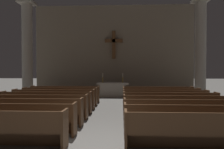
# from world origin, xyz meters

# --- Properties ---
(ground_plane) EXTENTS (80.00, 80.00, 0.00)m
(ground_plane) POSITION_xyz_m (0.00, 0.00, 0.00)
(ground_plane) COLOR slate
(pew_left_row_2) EXTENTS (4.00, 0.50, 0.95)m
(pew_left_row_2) POSITION_xyz_m (-2.70, 1.00, 0.48)
(pew_left_row_2) COLOR brown
(pew_left_row_2) RESTS_ON ground
(pew_left_row_3) EXTENTS (4.00, 0.50, 0.95)m
(pew_left_row_3) POSITION_xyz_m (-2.70, 2.04, 0.48)
(pew_left_row_3) COLOR brown
(pew_left_row_3) RESTS_ON ground
(pew_left_row_4) EXTENTS (4.00, 0.50, 0.95)m
(pew_left_row_4) POSITION_xyz_m (-2.70, 3.07, 0.48)
(pew_left_row_4) COLOR brown
(pew_left_row_4) RESTS_ON ground
(pew_left_row_5) EXTENTS (4.00, 0.50, 0.95)m
(pew_left_row_5) POSITION_xyz_m (-2.70, 4.11, 0.48)
(pew_left_row_5) COLOR brown
(pew_left_row_5) RESTS_ON ground
(pew_left_row_6) EXTENTS (4.00, 0.50, 0.95)m
(pew_left_row_6) POSITION_xyz_m (-2.70, 5.15, 0.48)
(pew_left_row_6) COLOR brown
(pew_left_row_6) RESTS_ON ground
(pew_left_row_7) EXTENTS (4.00, 0.50, 0.95)m
(pew_left_row_7) POSITION_xyz_m (-2.70, 6.19, 0.48)
(pew_left_row_7) COLOR brown
(pew_left_row_7) RESTS_ON ground
(pew_left_row_8) EXTENTS (4.00, 0.50, 0.95)m
(pew_left_row_8) POSITION_xyz_m (-2.70, 7.23, 0.48)
(pew_left_row_8) COLOR brown
(pew_left_row_8) RESTS_ON ground
(pew_right_row_1) EXTENTS (4.00, 0.50, 0.95)m
(pew_right_row_1) POSITION_xyz_m (2.70, -0.04, 0.48)
(pew_right_row_1) COLOR brown
(pew_right_row_1) RESTS_ON ground
(pew_right_row_2) EXTENTS (4.00, 0.50, 0.95)m
(pew_right_row_2) POSITION_xyz_m (2.70, 1.00, 0.48)
(pew_right_row_2) COLOR brown
(pew_right_row_2) RESTS_ON ground
(pew_right_row_3) EXTENTS (4.00, 0.50, 0.95)m
(pew_right_row_3) POSITION_xyz_m (2.70, 2.04, 0.48)
(pew_right_row_3) COLOR brown
(pew_right_row_3) RESTS_ON ground
(pew_right_row_4) EXTENTS (4.00, 0.50, 0.95)m
(pew_right_row_4) POSITION_xyz_m (2.70, 3.07, 0.48)
(pew_right_row_4) COLOR brown
(pew_right_row_4) RESTS_ON ground
(pew_right_row_5) EXTENTS (4.00, 0.50, 0.95)m
(pew_right_row_5) POSITION_xyz_m (2.70, 4.11, 0.48)
(pew_right_row_5) COLOR brown
(pew_right_row_5) RESTS_ON ground
(pew_right_row_6) EXTENTS (4.00, 0.50, 0.95)m
(pew_right_row_6) POSITION_xyz_m (2.70, 5.15, 0.48)
(pew_right_row_6) COLOR brown
(pew_right_row_6) RESTS_ON ground
(pew_right_row_7) EXTENTS (4.00, 0.50, 0.95)m
(pew_right_row_7) POSITION_xyz_m (2.70, 6.19, 0.48)
(pew_right_row_7) COLOR brown
(pew_right_row_7) RESTS_ON ground
(pew_right_row_8) EXTENTS (4.00, 0.50, 0.95)m
(pew_right_row_8) POSITION_xyz_m (2.70, 7.23, 0.48)
(pew_right_row_8) COLOR brown
(pew_right_row_8) RESTS_ON ground
(column_left_second) EXTENTS (1.04, 1.04, 6.46)m
(column_left_second) POSITION_xyz_m (-5.70, 8.85, 3.14)
(column_left_second) COLOR #9E998E
(column_left_second) RESTS_ON ground
(column_right_second) EXTENTS (1.04, 1.04, 6.46)m
(column_right_second) POSITION_xyz_m (5.70, 8.85, 3.14)
(column_right_second) COLOR #9E998E
(column_right_second) RESTS_ON ground
(altar) EXTENTS (2.20, 0.90, 1.01)m
(altar) POSITION_xyz_m (0.00, 9.67, 0.53)
(altar) COLOR #A8A399
(altar) RESTS_ON ground
(candlestick_left) EXTENTS (0.16, 0.16, 0.66)m
(candlestick_left) POSITION_xyz_m (-0.70, 9.67, 1.22)
(candlestick_left) COLOR #B79338
(candlestick_left) RESTS_ON altar
(candlestick_right) EXTENTS (0.16, 0.16, 0.66)m
(candlestick_right) POSITION_xyz_m (0.70, 9.67, 1.22)
(candlestick_right) COLOR #B79338
(candlestick_right) RESTS_ON altar
(apse_with_cross) EXTENTS (12.51, 0.51, 7.00)m
(apse_with_cross) POSITION_xyz_m (0.00, 11.80, 3.50)
(apse_with_cross) COLOR gray
(apse_with_cross) RESTS_ON ground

